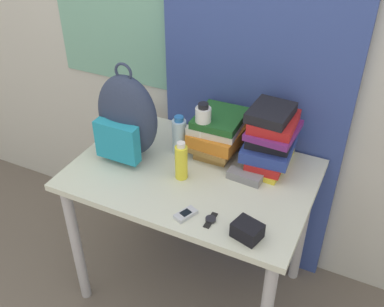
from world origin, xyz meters
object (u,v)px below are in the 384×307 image
(water_bottle, at_px, (179,136))
(sports_bottle, at_px, (203,132))
(sunscreen_bottle, at_px, (181,161))
(wristwatch, at_px, (211,220))
(sunglasses_case, at_px, (244,177))
(backpack, at_px, (127,118))
(cell_phone, at_px, (186,214))
(camera_pouch, at_px, (247,230))
(book_stack_center, at_px, (271,138))
(book_stack_left, at_px, (219,132))

(water_bottle, height_order, sports_bottle, sports_bottle)
(water_bottle, relative_size, sunscreen_bottle, 1.06)
(sunscreen_bottle, height_order, wristwatch, sunscreen_bottle)
(sunscreen_bottle, height_order, sunglasses_case, sunscreen_bottle)
(sunglasses_case, bearing_deg, water_bottle, 168.76)
(sunscreen_bottle, bearing_deg, sunglasses_case, 21.19)
(backpack, distance_m, cell_phone, 0.53)
(sunglasses_case, bearing_deg, camera_pouch, -68.10)
(book_stack_center, distance_m, cell_phone, 0.52)
(sunglasses_case, bearing_deg, backpack, -175.40)
(water_bottle, distance_m, cell_phone, 0.44)
(sports_bottle, relative_size, sunscreen_bottle, 1.56)
(book_stack_left, height_order, sports_bottle, sports_bottle)
(wristwatch, bearing_deg, sports_bottle, 118.88)
(book_stack_left, bearing_deg, backpack, -150.40)
(book_stack_center, relative_size, sunglasses_case, 1.87)
(sunscreen_bottle, bearing_deg, camera_pouch, -29.39)
(book_stack_center, xyz_separation_m, sunscreen_bottle, (-0.31, -0.26, -0.05))
(backpack, relative_size, sports_bottle, 1.61)
(backpack, height_order, camera_pouch, backpack)
(book_stack_left, bearing_deg, sports_bottle, -117.49)
(backpack, relative_size, cell_phone, 4.47)
(water_bottle, bearing_deg, book_stack_center, 12.43)
(sunscreen_bottle, distance_m, sunglasses_case, 0.28)
(book_stack_center, bearing_deg, sports_bottle, -164.57)
(wristwatch, bearing_deg, book_stack_left, 109.74)
(sports_bottle, height_order, wristwatch, sports_bottle)
(book_stack_left, height_order, wristwatch, book_stack_left)
(sunglasses_case, bearing_deg, wristwatch, -95.73)
(backpack, distance_m, book_stack_left, 0.42)
(water_bottle, distance_m, sunglasses_case, 0.36)
(book_stack_center, bearing_deg, sunscreen_bottle, -140.22)
(sunscreen_bottle, xyz_separation_m, wristwatch, (0.22, -0.19, -0.08))
(cell_phone, bearing_deg, sunglasses_case, 67.64)
(water_bottle, distance_m, camera_pouch, 0.61)
(camera_pouch, bearing_deg, book_stack_center, 98.53)
(book_stack_left, relative_size, wristwatch, 3.16)
(sports_bottle, bearing_deg, sunglasses_case, -18.56)
(book_stack_left, xyz_separation_m, book_stack_center, (0.25, -0.00, 0.04))
(book_stack_left, height_order, water_bottle, book_stack_left)
(backpack, distance_m, sunglasses_case, 0.58)
(book_stack_center, bearing_deg, sunglasses_case, -109.06)
(sports_bottle, xyz_separation_m, camera_pouch, (0.36, -0.39, -0.10))
(sunscreen_bottle, relative_size, cell_phone, 1.77)
(cell_phone, bearing_deg, sunscreen_bottle, 120.66)
(water_bottle, relative_size, camera_pouch, 1.58)
(book_stack_left, height_order, book_stack_center, book_stack_center)
(backpack, relative_size, camera_pouch, 3.74)
(cell_phone, relative_size, sunglasses_case, 0.66)
(wristwatch, bearing_deg, book_stack_center, 79.44)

